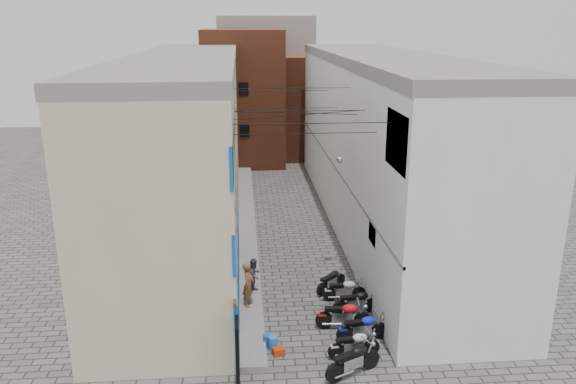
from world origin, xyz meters
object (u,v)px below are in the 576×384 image
object	(u,v)px
motorcycle_f	(344,289)
red_crate	(279,351)
person_b	(254,275)
person_a	(248,284)
motorcycle_g	(331,279)
motorcycle_a	(353,359)
motorcycle_c	(363,326)
motorcycle_b	(354,343)
motorcycle_d	(344,314)
water_jug_near	(273,343)
water_jug_far	(267,341)
motorcycle_e	(356,301)

from	to	relation	value
motorcycle_f	red_crate	world-z (taller)	motorcycle_f
person_b	red_crate	xyz separation A→B (m)	(0.67, -4.15, -0.83)
person_a	red_crate	size ratio (longest dim) A/B	4.49
motorcycle_g	red_crate	xyz separation A→B (m)	(-2.45, -4.42, -0.38)
person_a	motorcycle_a	bearing A→B (deg)	-127.15
motorcycle_c	red_crate	xyz separation A→B (m)	(-2.94, -0.63, -0.42)
motorcycle_b	motorcycle_d	distance (m)	1.80
motorcycle_c	red_crate	bearing A→B (deg)	-84.92
water_jug_near	red_crate	size ratio (longest dim) A/B	1.26
motorcycle_f	motorcycle_d	bearing A→B (deg)	-11.66
motorcycle_b	water_jug_far	xyz separation A→B (m)	(-2.80, 0.85, -0.29)
motorcycle_a	motorcycle_g	size ratio (longest dim) A/B	1.17
person_a	person_b	bearing A→B (deg)	4.31
person_a	water_jug_near	bearing A→B (deg)	-147.45
motorcycle_e	motorcycle_c	bearing A→B (deg)	-9.47
motorcycle_g	motorcycle_b	bearing A→B (deg)	-41.86
motorcycle_b	person_a	world-z (taller)	person_a
motorcycle_c	water_jug_near	distance (m)	3.13
motorcycle_f	water_jug_far	distance (m)	4.42
motorcycle_a	motorcycle_e	world-z (taller)	motorcycle_a
motorcycle_b	motorcycle_g	distance (m)	4.75
water_jug_near	red_crate	xyz separation A→B (m)	(0.16, -0.30, -0.12)
motorcycle_b	motorcycle_e	distance (m)	2.90
motorcycle_g	motorcycle_a	bearing A→B (deg)	-44.09
person_a	motorcycle_b	bearing A→B (deg)	-118.01
red_crate	motorcycle_d	bearing A→B (deg)	31.06
motorcycle_b	motorcycle_d	size ratio (longest dim) A/B	0.87
red_crate	motorcycle_e	bearing A→B (deg)	38.81
motorcycle_a	person_b	bearing A→B (deg)	-177.99
motorcycle_e	motorcycle_a	bearing A→B (deg)	-17.65
motorcycle_e	red_crate	xyz separation A→B (m)	(-3.10, -2.49, -0.40)
red_crate	water_jug_near	bearing A→B (deg)	117.91
water_jug_far	red_crate	world-z (taller)	water_jug_far
motorcycle_c	red_crate	distance (m)	3.03
motorcycle_f	person_b	size ratio (longest dim) A/B	1.23
motorcycle_e	red_crate	bearing A→B (deg)	-55.80
motorcycle_c	motorcycle_g	world-z (taller)	motorcycle_c
motorcycle_d	motorcycle_g	size ratio (longest dim) A/B	1.17
motorcycle_c	person_a	bearing A→B (deg)	-128.79
motorcycle_a	water_jug_near	bearing A→B (deg)	-149.99
motorcycle_b	red_crate	bearing A→B (deg)	-105.03
person_a	red_crate	bearing A→B (deg)	-146.13
motorcycle_a	water_jug_near	distance (m)	2.89
motorcycle_a	water_jug_far	distance (m)	3.17
person_a	water_jug_far	world-z (taller)	person_a
motorcycle_a	water_jug_near	size ratio (longest dim) A/B	4.15
motorcycle_f	red_crate	distance (m)	4.56
person_a	water_jug_near	distance (m)	2.95
person_a	person_b	world-z (taller)	person_a
motorcycle_e	person_a	world-z (taller)	person_a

